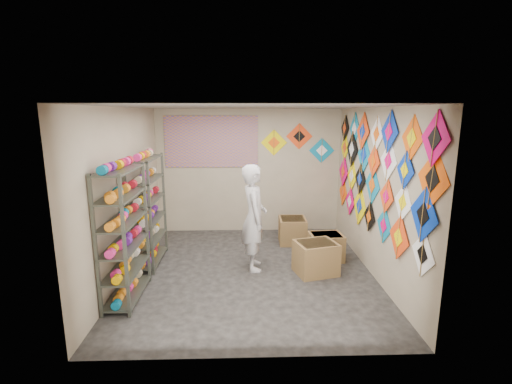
{
  "coord_description": "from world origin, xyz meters",
  "views": [
    {
      "loc": [
        -0.1,
        -5.82,
        2.61
      ],
      "look_at": [
        0.1,
        0.3,
        1.3
      ],
      "focal_mm": 26.0,
      "sensor_mm": 36.0,
      "label": 1
    }
  ],
  "objects_px": {
    "shelf_rack_back": "(147,211)",
    "shopkeeper": "(254,217)",
    "carton_c": "(292,230)",
    "shelf_rack_front": "(124,235)",
    "carton_b": "(326,247)",
    "carton_a": "(316,258)"
  },
  "relations": [
    {
      "from": "carton_c",
      "to": "shelf_rack_front",
      "type": "bearing_deg",
      "value": -138.6
    },
    {
      "from": "shelf_rack_back",
      "to": "shopkeeper",
      "type": "height_order",
      "value": "shelf_rack_back"
    },
    {
      "from": "carton_a",
      "to": "carton_b",
      "type": "relative_size",
      "value": 1.1
    },
    {
      "from": "shelf_rack_front",
      "to": "carton_b",
      "type": "bearing_deg",
      "value": 22.83
    },
    {
      "from": "shopkeeper",
      "to": "carton_c",
      "type": "distance_m",
      "value": 1.62
    },
    {
      "from": "shelf_rack_front",
      "to": "shelf_rack_back",
      "type": "xyz_separation_m",
      "value": [
        0.0,
        1.3,
        0.0
      ]
    },
    {
      "from": "carton_a",
      "to": "carton_b",
      "type": "xyz_separation_m",
      "value": [
        0.3,
        0.58,
        -0.03
      ]
    },
    {
      "from": "shopkeeper",
      "to": "carton_c",
      "type": "height_order",
      "value": "shopkeeper"
    },
    {
      "from": "shelf_rack_front",
      "to": "carton_c",
      "type": "relative_size",
      "value": 3.23
    },
    {
      "from": "carton_a",
      "to": "carton_c",
      "type": "height_order",
      "value": "carton_a"
    },
    {
      "from": "carton_a",
      "to": "carton_b",
      "type": "distance_m",
      "value": 0.65
    },
    {
      "from": "shelf_rack_front",
      "to": "shelf_rack_back",
      "type": "bearing_deg",
      "value": 90.0
    },
    {
      "from": "shelf_rack_front",
      "to": "shelf_rack_back",
      "type": "height_order",
      "value": "same"
    },
    {
      "from": "shopkeeper",
      "to": "carton_a",
      "type": "xyz_separation_m",
      "value": [
        1.01,
        -0.25,
        -0.63
      ]
    },
    {
      "from": "shelf_rack_back",
      "to": "carton_c",
      "type": "relative_size",
      "value": 3.23
    },
    {
      "from": "carton_b",
      "to": "carton_c",
      "type": "bearing_deg",
      "value": 114.31
    },
    {
      "from": "shopkeeper",
      "to": "carton_b",
      "type": "height_order",
      "value": "shopkeeper"
    },
    {
      "from": "shopkeeper",
      "to": "carton_c",
      "type": "xyz_separation_m",
      "value": [
        0.82,
        1.24,
        -0.64
      ]
    },
    {
      "from": "shelf_rack_front",
      "to": "carton_c",
      "type": "xyz_separation_m",
      "value": [
        2.66,
        2.24,
        -0.69
      ]
    },
    {
      "from": "shelf_rack_back",
      "to": "shopkeeper",
      "type": "xyz_separation_m",
      "value": [
        1.84,
        -0.3,
        -0.05
      ]
    },
    {
      "from": "shelf_rack_back",
      "to": "carton_a",
      "type": "height_order",
      "value": "shelf_rack_back"
    },
    {
      "from": "shelf_rack_back",
      "to": "carton_b",
      "type": "bearing_deg",
      "value": 0.47
    }
  ]
}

